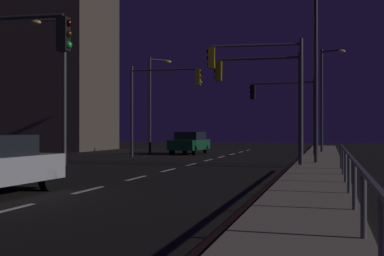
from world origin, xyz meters
TOP-DOWN VIEW (x-y plane):
  - ground_plane at (0.00, 17.50)m, footprint 112.00×112.00m
  - sidewalk_right at (6.14, 17.50)m, footprint 2.18×77.00m
  - lane_markings_center at (0.00, 21.00)m, footprint 0.14×50.00m
  - lane_edge_line at (4.80, 22.50)m, footprint 0.14×53.00m
  - car_oncoming at (-2.93, 36.50)m, footprint 2.07×4.50m
  - traffic_light_near_right at (3.81, 34.45)m, footprint 4.29×0.85m
  - traffic_light_far_left at (-3.40, 31.24)m, footprint 4.54×0.37m
  - traffic_light_overhead_east at (3.56, 23.72)m, footprint 4.39×0.46m
  - traffic_light_far_center at (3.52, 24.42)m, footprint 4.14×0.35m
  - street_lamp_corner at (5.77, 25.60)m, footprint 1.67×1.66m
  - street_lamp_mid_block at (-6.07, 23.03)m, footprint 1.81×0.45m
  - street_lamp_across_street at (-5.44, 35.94)m, footprint 1.38×1.24m
  - street_lamp_median at (6.36, 39.04)m, footprint 1.71×0.96m
  - barrier_fence at (7.08, 9.81)m, footprint 0.09×23.71m

SIDE VIEW (x-z plane):
  - ground_plane at x=0.00m, z-range 0.00..0.00m
  - lane_edge_line at x=4.80m, z-range 0.00..0.01m
  - lane_markings_center at x=0.00m, z-range 0.00..0.01m
  - sidewalk_right at x=6.14m, z-range 0.00..0.14m
  - car_oncoming at x=-2.93m, z-range 0.04..1.61m
  - barrier_fence at x=7.08m, z-range 0.39..1.37m
  - traffic_light_near_right at x=3.81m, z-range 1.16..5.99m
  - traffic_light_far_center at x=3.52m, z-range 1.21..6.36m
  - traffic_light_far_left at x=-3.40m, z-range 1.18..6.85m
  - street_lamp_across_street at x=-5.44m, z-range 0.70..7.54m
  - traffic_light_overhead_east at x=3.56m, z-range 1.31..6.98m
  - street_lamp_mid_block at x=-6.07m, z-range 0.72..7.90m
  - street_lamp_median at x=6.36m, z-range 0.86..8.16m
  - street_lamp_corner at x=5.77m, z-range 0.92..8.95m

